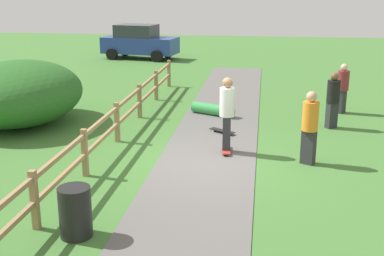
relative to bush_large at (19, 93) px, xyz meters
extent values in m
plane|color=#427533|center=(6.05, -2.64, -0.97)|extent=(60.00, 60.00, 0.00)
cube|color=#605E5B|center=(6.05, -2.64, -0.96)|extent=(2.40, 28.00, 0.02)
cube|color=#997A51|center=(3.45, -6.50, -0.42)|extent=(0.12, 0.12, 1.10)
cube|color=#997A51|center=(3.45, -3.93, -0.42)|extent=(0.12, 0.12, 1.10)
cube|color=#997A51|center=(3.45, -1.35, -0.42)|extent=(0.12, 0.12, 1.10)
cube|color=#997A51|center=(3.45, 1.22, -0.42)|extent=(0.12, 0.12, 1.10)
cube|color=#997A51|center=(3.45, 3.79, -0.42)|extent=(0.12, 0.12, 1.10)
cube|color=#997A51|center=(3.45, 6.36, -0.42)|extent=(0.12, 0.12, 1.10)
cube|color=#997A51|center=(3.45, -2.64, -0.47)|extent=(0.08, 18.00, 0.09)
cube|color=#997A51|center=(3.45, -2.64, -0.02)|extent=(0.08, 18.00, 0.09)
ellipsoid|color=#286023|center=(0.00, 0.00, 0.00)|extent=(3.71, 4.45, 1.95)
cylinder|color=black|center=(4.25, -6.66, -0.52)|extent=(0.56, 0.56, 0.90)
cube|color=#B23326|center=(6.48, -1.87, -0.88)|extent=(0.25, 0.81, 0.02)
cylinder|color=silver|center=(6.39, -1.59, -0.92)|extent=(0.03, 0.06, 0.06)
cylinder|color=silver|center=(6.53, -1.58, -0.92)|extent=(0.03, 0.06, 0.06)
cylinder|color=silver|center=(6.42, -2.15, -0.92)|extent=(0.03, 0.06, 0.06)
cylinder|color=silver|center=(6.57, -2.14, -0.92)|extent=(0.03, 0.06, 0.06)
cube|color=#2D2D33|center=(6.48, -1.87, -0.44)|extent=(0.22, 0.33, 0.87)
cylinder|color=white|center=(6.48, -1.87, 0.36)|extent=(0.41, 0.41, 0.72)
sphere|color=#9E704C|center=(6.48, -1.87, 0.85)|extent=(0.26, 0.26, 0.26)
cylinder|color=green|center=(5.76, 1.82, -0.77)|extent=(1.50, 0.96, 0.36)
sphere|color=red|center=(6.13, 2.60, -0.77)|extent=(0.26, 0.26, 0.26)
cube|color=black|center=(6.24, -0.20, -0.88)|extent=(0.77, 0.61, 0.02)
cylinder|color=silver|center=(6.51, -0.30, -0.92)|extent=(0.07, 0.06, 0.06)
cylinder|color=silver|center=(6.43, -0.42, -0.92)|extent=(0.07, 0.06, 0.06)
cylinder|color=silver|center=(6.05, 0.02, -0.92)|extent=(0.07, 0.06, 0.06)
cylinder|color=silver|center=(5.96, -0.11, -0.92)|extent=(0.07, 0.06, 0.06)
cube|color=#2D2D33|center=(8.49, -2.41, -0.56)|extent=(0.38, 0.34, 0.84)
cylinder|color=orange|center=(8.49, -2.41, 0.21)|extent=(0.52, 0.52, 0.70)
sphere|color=tan|center=(8.49, -2.41, 0.68)|extent=(0.25, 0.25, 0.25)
cube|color=#2D2D33|center=(9.97, 2.77, -0.59)|extent=(0.34, 0.38, 0.78)
cylinder|color=maroon|center=(9.97, 2.77, 0.12)|extent=(0.53, 0.53, 0.65)
sphere|color=beige|center=(9.97, 2.77, 0.56)|extent=(0.23, 0.23, 0.23)
cube|color=#2D2D33|center=(9.42, 0.87, -0.58)|extent=(0.38, 0.35, 0.79)
cylinder|color=black|center=(9.42, 0.87, 0.14)|extent=(0.53, 0.53, 0.66)
sphere|color=brown|center=(9.42, 0.87, 0.59)|extent=(0.24, 0.24, 0.24)
cube|color=#283D99|center=(0.37, 13.94, -0.20)|extent=(4.42, 2.36, 0.90)
cube|color=#2D333D|center=(0.17, 13.97, 0.60)|extent=(2.42, 1.90, 0.70)
cylinder|color=black|center=(1.85, 14.59, -0.65)|extent=(0.67, 0.34, 0.64)
cylinder|color=black|center=(1.56, 12.85, -0.65)|extent=(0.67, 0.34, 0.64)
cylinder|color=black|center=(-0.82, 15.03, -0.65)|extent=(0.67, 0.34, 0.64)
cylinder|color=black|center=(-1.10, 13.29, -0.65)|extent=(0.67, 0.34, 0.64)
camera|label=1|loc=(7.33, -14.18, 3.25)|focal=47.26mm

